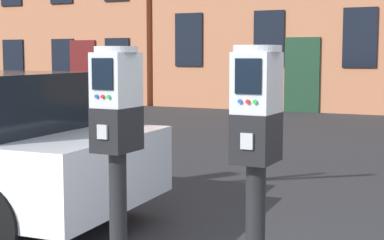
# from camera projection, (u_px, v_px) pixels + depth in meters

# --- Properties ---
(parking_meter_near_kerb) EXTENTS (0.22, 0.25, 1.48)m
(parking_meter_near_kerb) POSITION_uv_depth(u_px,v_px,m) (117.00, 139.00, 2.97)
(parking_meter_near_kerb) COLOR black
(parking_meter_near_kerb) RESTS_ON sidewalk_slab
(parking_meter_twin_adjacent) EXTENTS (0.22, 0.25, 1.48)m
(parking_meter_twin_adjacent) POSITION_uv_depth(u_px,v_px,m) (257.00, 148.00, 2.66)
(parking_meter_twin_adjacent) COLOR black
(parking_meter_twin_adjacent) RESTS_ON sidewalk_slab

